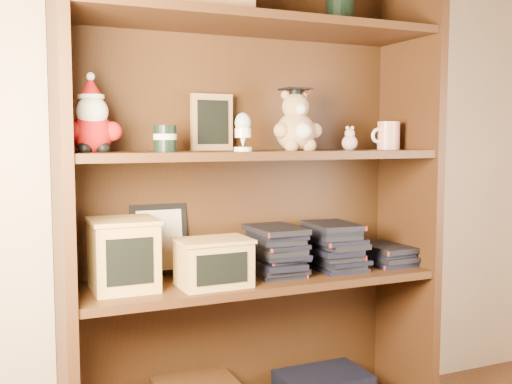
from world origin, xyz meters
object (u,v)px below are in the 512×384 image
bookcase (249,203)px  teacher_mug (388,136)px  grad_teddy_bear (296,126)px  treats_box (123,254)px

bookcase → teacher_mug: 0.55m
bookcase → grad_teddy_bear: bookcase is taller
teacher_mug → treats_box: (-0.92, -0.00, -0.34)m
grad_teddy_bear → teacher_mug: (0.36, 0.01, -0.03)m
treats_box → grad_teddy_bear: bearing=-0.5°
grad_teddy_bear → treats_box: 0.67m
bookcase → teacher_mug: bookcase is taller
bookcase → treats_box: size_ratio=7.74×
bookcase → treats_box: bookcase is taller
grad_teddy_bear → treats_box: (-0.56, 0.01, -0.37)m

